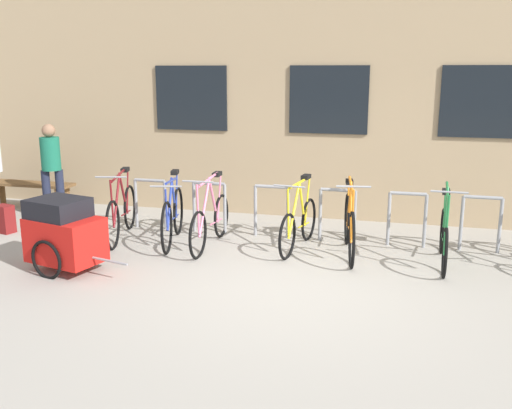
# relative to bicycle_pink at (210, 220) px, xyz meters

# --- Properties ---
(ground_plane) EXTENTS (42.00, 42.00, 0.00)m
(ground_plane) POSITION_rel_bicycle_pink_xyz_m (1.41, -1.22, -0.38)
(ground_plane) COLOR #9E998E
(storefront_building) EXTENTS (28.00, 6.96, 5.45)m
(storefront_building) POSITION_rel_bicycle_pink_xyz_m (1.41, 5.44, 2.35)
(storefront_building) COLOR tan
(storefront_building) RESTS_ON ground
(bike_rack) EXTENTS (6.56, 0.05, 0.81)m
(bike_rack) POSITION_rel_bicycle_pink_xyz_m (1.75, 0.68, 0.11)
(bike_rack) COLOR gray
(bike_rack) RESTS_ON ground
(bicycle_pink) EXTENTS (0.44, 1.74, 1.08)m
(bicycle_pink) POSITION_rel_bicycle_pink_xyz_m (0.00, 0.00, 0.00)
(bicycle_pink) COLOR black
(bicycle_pink) RESTS_ON ground
(bicycle_orange) EXTENTS (0.45, 1.81, 1.09)m
(bicycle_orange) POSITION_rel_bicycle_pink_xyz_m (1.98, 0.13, 0.02)
(bicycle_orange) COLOR black
(bicycle_orange) RESTS_ON ground
(bicycle_blue) EXTENTS (0.52, 1.70, 1.05)m
(bicycle_blue) POSITION_rel_bicycle_pink_xyz_m (-0.60, 0.03, 0.02)
(bicycle_blue) COLOR black
(bicycle_blue) RESTS_ON ground
(bicycle_yellow) EXTENTS (0.44, 1.61, 1.04)m
(bicycle_yellow) POSITION_rel_bicycle_pink_xyz_m (1.26, 0.22, -0.01)
(bicycle_yellow) COLOR black
(bicycle_yellow) RESTS_ON ground
(bicycle_green) EXTENTS (0.44, 1.66, 1.09)m
(bicycle_green) POSITION_rel_bicycle_pink_xyz_m (3.23, 0.03, -0.01)
(bicycle_green) COLOR black
(bicycle_green) RESTS_ON ground
(bicycle_maroon) EXTENTS (0.57, 1.77, 1.06)m
(bicycle_maroon) POSITION_rel_bicycle_pink_xyz_m (-1.45, 0.08, 0.01)
(bicycle_maroon) COLOR black
(bicycle_maroon) RESTS_ON ground
(bike_trailer) EXTENTS (1.48, 0.80, 0.95)m
(bike_trailer) POSITION_rel_bicycle_pink_xyz_m (-1.46, -1.44, 0.11)
(bike_trailer) COLOR red
(bike_trailer) RESTS_ON ground
(wooden_bench) EXTENTS (1.74, 0.40, 0.48)m
(wooden_bench) POSITION_rel_bicycle_pink_xyz_m (-4.00, 1.38, -0.02)
(wooden_bench) COLOR brown
(wooden_bench) RESTS_ON ground
(person_browsing) EXTENTS (0.33, 0.32, 1.62)m
(person_browsing) POSITION_rel_bicycle_pink_xyz_m (-3.10, 0.81, 0.55)
(person_browsing) COLOR #1E2338
(person_browsing) RESTS_ON ground
(backpack) EXTENTS (0.32, 0.27, 0.44)m
(backpack) POSITION_rel_bicycle_pink_xyz_m (-3.36, -0.15, -0.16)
(backpack) COLOR maroon
(backpack) RESTS_ON ground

